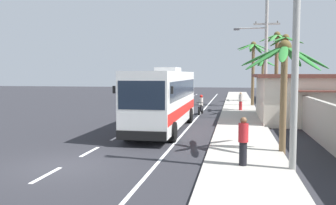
% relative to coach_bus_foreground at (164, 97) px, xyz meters
% --- Properties ---
extents(ground_plane, '(160.00, 160.00, 0.00)m').
position_rel_coach_bus_foreground_xyz_m(ground_plane, '(-2.04, -9.43, -2.02)').
color(ground_plane, '#28282D').
extents(sidewalk_kerb, '(3.20, 90.00, 0.14)m').
position_rel_coach_bus_foreground_xyz_m(sidewalk_kerb, '(4.76, 0.57, -1.95)').
color(sidewalk_kerb, '#A8A399').
rests_on(sidewalk_kerb, ground).
extents(lane_markings, '(3.55, 71.00, 0.01)m').
position_rel_coach_bus_foreground_xyz_m(lane_markings, '(0.06, 5.12, -2.01)').
color(lane_markings, white).
rests_on(lane_markings, ground).
extents(boundary_wall, '(0.24, 60.00, 2.12)m').
position_rel_coach_bus_foreground_xyz_m(boundary_wall, '(8.56, 4.57, -0.96)').
color(boundary_wall, '#9E998E').
rests_on(boundary_wall, ground).
extents(coach_bus_foreground, '(2.93, 11.43, 3.88)m').
position_rel_coach_bus_foreground_xyz_m(coach_bus_foreground, '(0.00, 0.00, 0.00)').
color(coach_bus_foreground, white).
rests_on(coach_bus_foreground, ground).
extents(coach_bus_far_lane, '(3.17, 11.70, 3.89)m').
position_rel_coach_bus_foreground_xyz_m(coach_bus_far_lane, '(-4.00, 22.83, 0.01)').
color(coach_bus_far_lane, white).
rests_on(coach_bus_far_lane, ground).
extents(motorcycle_beside_bus, '(0.56, 1.96, 1.67)m').
position_rel_coach_bus_foreground_xyz_m(motorcycle_beside_bus, '(1.45, 8.91, -1.34)').
color(motorcycle_beside_bus, black).
rests_on(motorcycle_beside_bus, ground).
extents(pedestrian_near_kerb, '(0.36, 0.36, 1.65)m').
position_rel_coach_bus_foreground_xyz_m(pedestrian_near_kerb, '(4.83, 11.76, -1.02)').
color(pedestrian_near_kerb, red).
rests_on(pedestrian_near_kerb, sidewalk_kerb).
extents(pedestrian_midwalk, '(0.36, 0.36, 1.77)m').
position_rel_coach_bus_foreground_xyz_m(pedestrian_midwalk, '(4.61, -8.61, -0.94)').
color(pedestrian_midwalk, black).
rests_on(pedestrian_midwalk, sidewalk_kerb).
extents(utility_pole_nearest, '(2.53, 0.24, 8.71)m').
position_rel_coach_bus_foreground_xyz_m(utility_pole_nearest, '(6.31, -8.79, 2.54)').
color(utility_pole_nearest, '#9E9E99').
rests_on(utility_pole_nearest, ground).
extents(utility_pole_mid, '(3.37, 0.24, 8.89)m').
position_rel_coach_bus_foreground_xyz_m(utility_pole_mid, '(6.44, 6.05, 2.70)').
color(utility_pole_mid, '#9E9E99').
rests_on(utility_pole_mid, ground).
extents(palm_nearest, '(3.41, 3.46, 5.45)m').
position_rel_coach_bus_foreground_xyz_m(palm_nearest, '(7.60, 23.32, 1.98)').
color(palm_nearest, brown).
rests_on(palm_nearest, ground).
extents(palm_second, '(2.75, 2.87, 6.66)m').
position_rel_coach_bus_foreground_xyz_m(palm_second, '(8.27, 8.70, 2.75)').
color(palm_second, brown).
rests_on(palm_second, ground).
extents(palm_third, '(3.21, 2.89, 7.18)m').
position_rel_coach_bus_foreground_xyz_m(palm_third, '(7.89, 11.37, 2.89)').
color(palm_third, brown).
rests_on(palm_third, ground).
extents(palm_fourth, '(3.76, 3.95, 4.89)m').
position_rel_coach_bus_foreground_xyz_m(palm_fourth, '(6.31, -5.81, 1.67)').
color(palm_fourth, brown).
rests_on(palm_fourth, ground).
extents(palm_farthest, '(3.60, 3.66, 6.86)m').
position_rel_coach_bus_foreground_xyz_m(palm_farthest, '(6.15, 17.23, 2.87)').
color(palm_farthest, brown).
rests_on(palm_farthest, ground).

